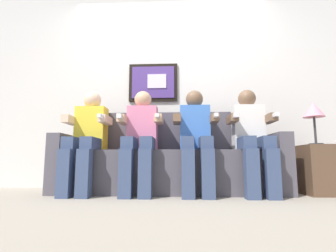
{
  "coord_description": "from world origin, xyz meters",
  "views": [
    {
      "loc": [
        0.13,
        -2.49,
        0.34
      ],
      "look_at": [
        0.0,
        0.15,
        0.7
      ],
      "focal_mm": 27.38,
      "sensor_mm": 36.0,
      "label": 1
    }
  ],
  "objects": [
    {
      "name": "spare_remote_on_table",
      "position": [
        1.67,
        0.15,
        0.51
      ],
      "size": [
        0.04,
        0.13,
        0.02
      ],
      "primitive_type": "cube",
      "color": "white",
      "rests_on": "side_table_right"
    },
    {
      "name": "ground_plane",
      "position": [
        0.0,
        0.0,
        0.0
      ],
      "size": [
        6.29,
        6.29,
        0.0
      ],
      "primitive_type": "plane",
      "color": "#9E9384"
    },
    {
      "name": "person_rightmost",
      "position": [
        0.86,
        0.16,
        0.61
      ],
      "size": [
        0.46,
        0.56,
        1.11
      ],
      "color": "white",
      "rests_on": "ground_plane"
    },
    {
      "name": "table_lamp",
      "position": [
        1.55,
        0.25,
        0.86
      ],
      "size": [
        0.22,
        0.22,
        0.46
      ],
      "color": "#333338",
      "rests_on": "side_table_right"
    },
    {
      "name": "couch",
      "position": [
        0.0,
        0.33,
        0.31
      ],
      "size": [
        2.44,
        0.58,
        0.9
      ],
      "color": "#514C56",
      "rests_on": "ground_plane"
    },
    {
      "name": "person_right_center",
      "position": [
        0.29,
        0.16,
        0.61
      ],
      "size": [
        0.46,
        0.56,
        1.11
      ],
      "color": "#3F72CC",
      "rests_on": "ground_plane"
    },
    {
      "name": "back_wall_assembly",
      "position": [
        -0.01,
        0.76,
        1.3
      ],
      "size": [
        4.84,
        0.1,
        2.6
      ],
      "color": "silver",
      "rests_on": "ground_plane"
    },
    {
      "name": "side_table_right",
      "position": [
        1.57,
        0.22,
        0.25
      ],
      "size": [
        0.4,
        0.4,
        0.5
      ],
      "color": "brown",
      "rests_on": "ground_plane"
    },
    {
      "name": "person_left_center",
      "position": [
        -0.29,
        0.16,
        0.61
      ],
      "size": [
        0.46,
        0.56,
        1.11
      ],
      "color": "pink",
      "rests_on": "ground_plane"
    },
    {
      "name": "person_leftmost",
      "position": [
        -0.86,
        0.16,
        0.61
      ],
      "size": [
        0.46,
        0.56,
        1.11
      ],
      "color": "yellow",
      "rests_on": "ground_plane"
    }
  ]
}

